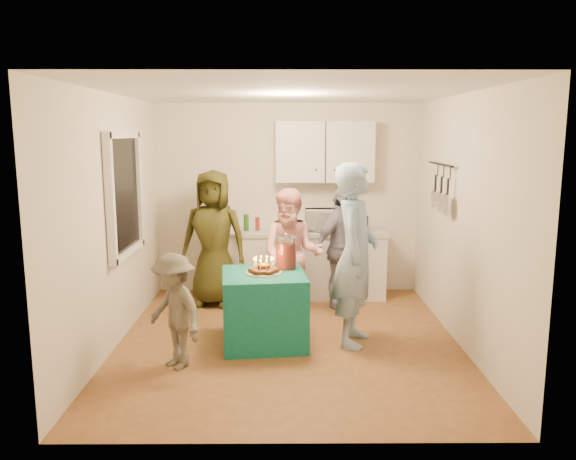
{
  "coord_description": "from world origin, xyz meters",
  "views": [
    {
      "loc": [
        -0.04,
        -5.71,
        2.2
      ],
      "look_at": [
        0.0,
        0.35,
        1.15
      ],
      "focal_mm": 35.0,
      "sensor_mm": 36.0,
      "label": 1
    }
  ],
  "objects_px": {
    "microwave": "(325,220)",
    "man_birthday": "(355,255)",
    "counter": "(302,265)",
    "child_near_left": "(174,311)",
    "party_table": "(264,308)",
    "woman_back_right": "(341,248)",
    "punch_jar": "(286,253)",
    "woman_back_left": "(214,238)",
    "woman_back_center": "(292,255)"
  },
  "relations": [
    {
      "from": "microwave",
      "to": "woman_back_right",
      "type": "xyz_separation_m",
      "value": [
        0.17,
        -0.49,
        -0.28
      ]
    },
    {
      "from": "counter",
      "to": "man_birthday",
      "type": "distance_m",
      "value": 1.87
    },
    {
      "from": "microwave",
      "to": "woman_back_right",
      "type": "bearing_deg",
      "value": -74.43
    },
    {
      "from": "punch_jar",
      "to": "man_birthday",
      "type": "relative_size",
      "value": 0.18
    },
    {
      "from": "man_birthday",
      "to": "woman_back_right",
      "type": "xyz_separation_m",
      "value": [
        -0.02,
        1.24,
        -0.18
      ]
    },
    {
      "from": "party_table",
      "to": "woman_back_right",
      "type": "distance_m",
      "value": 1.6
    },
    {
      "from": "microwave",
      "to": "party_table",
      "type": "distance_m",
      "value": 2.01
    },
    {
      "from": "punch_jar",
      "to": "man_birthday",
      "type": "xyz_separation_m",
      "value": [
        0.72,
        -0.21,
        0.02
      ]
    },
    {
      "from": "microwave",
      "to": "woman_back_left",
      "type": "xyz_separation_m",
      "value": [
        -1.45,
        -0.35,
        -0.18
      ]
    },
    {
      "from": "woman_back_left",
      "to": "punch_jar",
      "type": "bearing_deg",
      "value": -41.84
    },
    {
      "from": "punch_jar",
      "to": "party_table",
      "type": "bearing_deg",
      "value": -138.45
    },
    {
      "from": "woman_back_left",
      "to": "woman_back_right",
      "type": "height_order",
      "value": "woman_back_left"
    },
    {
      "from": "man_birthday",
      "to": "child_near_left",
      "type": "bearing_deg",
      "value": 123.96
    },
    {
      "from": "counter",
      "to": "child_near_left",
      "type": "xyz_separation_m",
      "value": [
        -1.27,
        -2.35,
        0.12
      ]
    },
    {
      "from": "counter",
      "to": "child_near_left",
      "type": "bearing_deg",
      "value": -118.43
    },
    {
      "from": "woman_back_left",
      "to": "counter",
      "type": "bearing_deg",
      "value": 27.2
    },
    {
      "from": "party_table",
      "to": "woman_back_left",
      "type": "height_order",
      "value": "woman_back_left"
    },
    {
      "from": "counter",
      "to": "microwave",
      "type": "bearing_deg",
      "value": 0.0
    },
    {
      "from": "woman_back_center",
      "to": "woman_back_right",
      "type": "distance_m",
      "value": 0.77
    },
    {
      "from": "punch_jar",
      "to": "woman_back_left",
      "type": "height_order",
      "value": "woman_back_left"
    },
    {
      "from": "counter",
      "to": "punch_jar",
      "type": "xyz_separation_m",
      "value": [
        -0.22,
        -1.52,
        0.5
      ]
    },
    {
      "from": "man_birthday",
      "to": "punch_jar",
      "type": "bearing_deg",
      "value": 88.73
    },
    {
      "from": "counter",
      "to": "man_birthday",
      "type": "xyz_separation_m",
      "value": [
        0.5,
        -1.73,
        0.52
      ]
    },
    {
      "from": "man_birthday",
      "to": "woman_back_right",
      "type": "relative_size",
      "value": 1.23
    },
    {
      "from": "microwave",
      "to": "man_birthday",
      "type": "bearing_deg",
      "value": -87.28
    },
    {
      "from": "woman_back_left",
      "to": "woman_back_center",
      "type": "bearing_deg",
      "value": -20.37
    },
    {
      "from": "party_table",
      "to": "woman_back_right",
      "type": "relative_size",
      "value": 0.55
    },
    {
      "from": "party_table",
      "to": "woman_back_right",
      "type": "height_order",
      "value": "woman_back_right"
    },
    {
      "from": "party_table",
      "to": "punch_jar",
      "type": "xyz_separation_m",
      "value": [
        0.23,
        0.21,
        0.55
      ]
    },
    {
      "from": "counter",
      "to": "woman_back_right",
      "type": "relative_size",
      "value": 1.42
    },
    {
      "from": "woman_back_right",
      "to": "woman_back_left",
      "type": "bearing_deg",
      "value": 132.85
    },
    {
      "from": "punch_jar",
      "to": "child_near_left",
      "type": "bearing_deg",
      "value": -141.8
    },
    {
      "from": "child_near_left",
      "to": "microwave",
      "type": "bearing_deg",
      "value": 100.69
    },
    {
      "from": "punch_jar",
      "to": "man_birthday",
      "type": "height_order",
      "value": "man_birthday"
    },
    {
      "from": "woman_back_left",
      "to": "woman_back_center",
      "type": "height_order",
      "value": "woman_back_left"
    },
    {
      "from": "microwave",
      "to": "woman_back_center",
      "type": "bearing_deg",
      "value": -119.59
    },
    {
      "from": "counter",
      "to": "punch_jar",
      "type": "bearing_deg",
      "value": -98.33
    },
    {
      "from": "punch_jar",
      "to": "woman_back_right",
      "type": "bearing_deg",
      "value": 56.04
    },
    {
      "from": "party_table",
      "to": "woman_back_center",
      "type": "bearing_deg",
      "value": 69.02
    },
    {
      "from": "punch_jar",
      "to": "woman_back_right",
      "type": "relative_size",
      "value": 0.22
    },
    {
      "from": "counter",
      "to": "microwave",
      "type": "height_order",
      "value": "microwave"
    },
    {
      "from": "woman_back_center",
      "to": "woman_back_left",
      "type": "bearing_deg",
      "value": 158.67
    },
    {
      "from": "punch_jar",
      "to": "microwave",
      "type": "bearing_deg",
      "value": 70.94
    },
    {
      "from": "counter",
      "to": "woman_back_left",
      "type": "xyz_separation_m",
      "value": [
        -1.14,
        -0.35,
        0.44
      ]
    },
    {
      "from": "punch_jar",
      "to": "woman_back_center",
      "type": "distance_m",
      "value": 0.61
    },
    {
      "from": "counter",
      "to": "child_near_left",
      "type": "relative_size",
      "value": 1.99
    },
    {
      "from": "microwave",
      "to": "man_birthday",
      "type": "xyz_separation_m",
      "value": [
        0.19,
        -1.73,
        -0.1
      ]
    },
    {
      "from": "woman_back_center",
      "to": "party_table",
      "type": "bearing_deg",
      "value": -101.98
    },
    {
      "from": "woman_back_left",
      "to": "party_table",
      "type": "bearing_deg",
      "value": -53.53
    },
    {
      "from": "man_birthday",
      "to": "microwave",
      "type": "bearing_deg",
      "value": 21.01
    }
  ]
}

